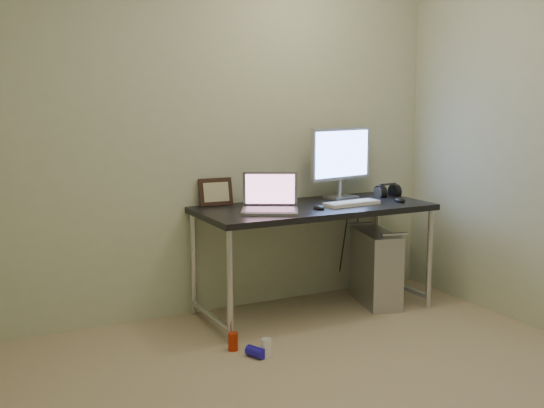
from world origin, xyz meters
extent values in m
cube|color=beige|center=(0.00, 1.75, 1.25)|extent=(3.50, 0.02, 2.50)
cube|color=black|center=(0.63, 1.40, 0.73)|extent=(1.61, 0.70, 0.04)
cylinder|color=silver|center=(-0.14, 1.09, 0.35)|extent=(0.04, 0.04, 0.71)
cylinder|color=silver|center=(-0.14, 1.71, 0.35)|extent=(0.04, 0.04, 0.71)
cylinder|color=silver|center=(1.39, 1.09, 0.35)|extent=(0.04, 0.04, 0.71)
cylinder|color=silver|center=(1.39, 1.71, 0.35)|extent=(0.04, 0.04, 0.71)
cylinder|color=silver|center=(-0.14, 1.40, 0.08)|extent=(0.04, 0.62, 0.04)
cylinder|color=silver|center=(1.39, 1.40, 0.08)|extent=(0.04, 0.62, 0.04)
cube|color=#A8A9AD|center=(1.12, 1.35, 0.26)|extent=(0.34, 0.55, 0.53)
cylinder|color=#BAB9C1|center=(1.12, 1.14, 0.55)|extent=(0.19, 0.07, 0.03)
cylinder|color=#BAB9C1|center=(1.12, 1.56, 0.55)|extent=(0.19, 0.07, 0.03)
cylinder|color=black|center=(1.07, 1.70, 0.40)|extent=(0.01, 0.16, 0.69)
cylinder|color=black|center=(1.16, 1.68, 0.38)|extent=(0.02, 0.11, 0.71)
cylinder|color=#B72809|center=(-0.17, 0.98, 0.05)|extent=(0.08, 0.08, 0.11)
cylinder|color=white|center=(-0.04, 0.79, 0.06)|extent=(0.08, 0.08, 0.11)
cylinder|color=#2016C3|center=(-0.10, 0.82, 0.03)|extent=(0.10, 0.13, 0.06)
cube|color=#BAB9C1|center=(0.23, 1.29, 0.76)|extent=(0.44, 0.39, 0.02)
cube|color=slate|center=(0.23, 1.29, 0.77)|extent=(0.38, 0.34, 0.00)
cube|color=gray|center=(0.30, 1.42, 0.88)|extent=(0.34, 0.21, 0.23)
cube|color=#83536B|center=(0.30, 1.41, 0.88)|extent=(0.30, 0.19, 0.20)
cube|color=#BAB9C1|center=(0.97, 1.59, 0.76)|extent=(0.24, 0.20, 0.02)
cylinder|color=#BAB9C1|center=(0.97, 1.61, 0.83)|extent=(0.04, 0.04, 0.12)
cube|color=#BAB9C1|center=(0.97, 1.60, 1.08)|extent=(0.55, 0.13, 0.38)
cube|color=#6890FF|center=(0.97, 1.58, 1.08)|extent=(0.49, 0.10, 0.33)
cube|color=white|center=(0.87, 1.30, 0.76)|extent=(0.41, 0.16, 0.02)
ellipsoid|color=black|center=(1.25, 1.27, 0.77)|extent=(0.09, 0.13, 0.04)
ellipsoid|color=black|center=(0.58, 1.26, 0.77)|extent=(0.06, 0.10, 0.03)
cylinder|color=black|center=(1.26, 1.51, 0.78)|extent=(0.05, 0.11, 0.11)
cylinder|color=black|center=(1.39, 1.51, 0.78)|extent=(0.05, 0.11, 0.11)
cube|color=black|center=(1.32, 1.51, 0.84)|extent=(0.15, 0.02, 0.01)
cube|color=black|center=(0.03, 1.71, 0.84)|extent=(0.24, 0.08, 0.19)
cylinder|color=silver|center=(0.24, 1.67, 0.79)|extent=(0.01, 0.01, 0.09)
cylinder|color=white|center=(0.24, 1.67, 0.84)|extent=(0.04, 0.04, 0.04)
camera|label=1|loc=(-1.72, -2.56, 1.52)|focal=45.00mm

